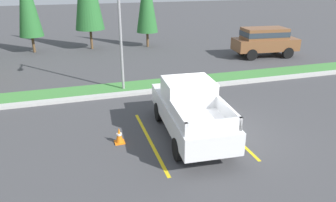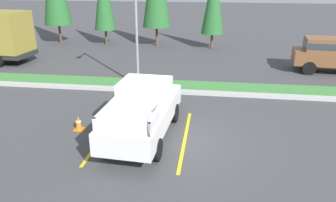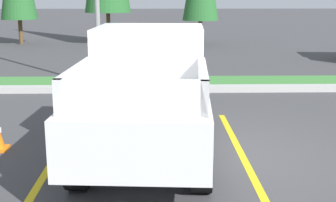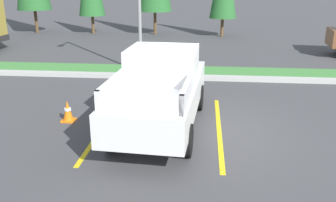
{
  "view_description": "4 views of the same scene",
  "coord_description": "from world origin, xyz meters",
  "px_view_note": "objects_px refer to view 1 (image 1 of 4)",
  "views": [
    {
      "loc": [
        -4.72,
        -9.95,
        5.68
      ],
      "look_at": [
        -1.08,
        1.89,
        0.73
      ],
      "focal_mm": 34.03,
      "sensor_mm": 36.0,
      "label": 1
    },
    {
      "loc": [
        1.66,
        -10.94,
        5.78
      ],
      "look_at": [
        -0.11,
        1.8,
        0.79
      ],
      "focal_mm": 35.64,
      "sensor_mm": 36.0,
      "label": 2
    },
    {
      "loc": [
        -0.63,
        -7.64,
        2.71
      ],
      "look_at": [
        -0.45,
        0.5,
        0.79
      ],
      "focal_mm": 51.04,
      "sensor_mm": 36.0,
      "label": 3
    },
    {
      "loc": [
        0.3,
        -9.06,
        3.87
      ],
      "look_at": [
        -0.55,
        -0.34,
        0.89
      ],
      "focal_mm": 39.51,
      "sensor_mm": 36.0,
      "label": 4
    }
  ],
  "objects_px": {
    "pickup_truck_main": "(190,109)",
    "traffic_cone": "(119,136)",
    "suv_distant": "(265,40)",
    "street_light": "(120,13)"
  },
  "relations": [
    {
      "from": "pickup_truck_main",
      "to": "traffic_cone",
      "type": "xyz_separation_m",
      "value": [
        -2.64,
        0.13,
        -0.75
      ]
    },
    {
      "from": "suv_distant",
      "to": "street_light",
      "type": "distance_m",
      "value": 12.23
    },
    {
      "from": "suv_distant",
      "to": "street_light",
      "type": "relative_size",
      "value": 0.7
    },
    {
      "from": "suv_distant",
      "to": "street_light",
      "type": "bearing_deg",
      "value": -158.79
    },
    {
      "from": "pickup_truck_main",
      "to": "suv_distant",
      "type": "distance_m",
      "value": 13.8
    },
    {
      "from": "street_light",
      "to": "pickup_truck_main",
      "type": "bearing_deg",
      "value": -74.77
    },
    {
      "from": "suv_distant",
      "to": "traffic_cone",
      "type": "height_order",
      "value": "suv_distant"
    },
    {
      "from": "pickup_truck_main",
      "to": "traffic_cone",
      "type": "distance_m",
      "value": 2.75
    },
    {
      "from": "suv_distant",
      "to": "traffic_cone",
      "type": "relative_size",
      "value": 7.93
    },
    {
      "from": "pickup_truck_main",
      "to": "traffic_cone",
      "type": "height_order",
      "value": "pickup_truck_main"
    }
  ]
}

